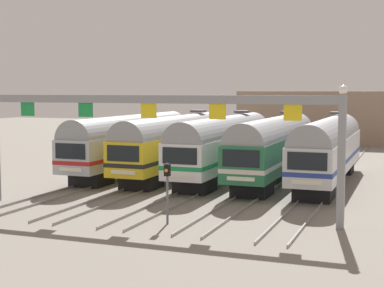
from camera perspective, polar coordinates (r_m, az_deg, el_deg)
name	(u,v)px	position (r m, az deg, el deg)	size (l,w,h in m)	color
ground_plane	(224,179)	(44.87, 3.09, -3.39)	(160.00, 160.00, 0.00)	gray
track_bed	(273,155)	(61.15, 7.91, -1.05)	(17.18, 70.00, 0.15)	gray
commuter_train_stainless	(131,141)	(47.49, -5.95, 0.33)	(2.88, 18.06, 4.77)	#B2B5BA
commuter_train_yellow	(176,142)	(45.87, -1.56, 0.19)	(2.88, 18.06, 5.05)	gold
commuter_train_white	(224,144)	(44.54, 3.11, 0.03)	(2.88, 18.06, 5.05)	white
commuter_train_green	(274,145)	(43.53, 8.03, -0.13)	(2.88, 18.06, 5.05)	#236B42
commuter_train_silver	(328,147)	(42.85, 13.15, -0.30)	(2.88, 18.06, 5.05)	silver
catenary_gantry	(149,118)	(31.79, -4.24, 2.53)	(20.91, 0.44, 6.97)	gray
yard_signal_mast	(167,182)	(29.42, -2.43, -3.69)	(0.28, 0.35, 3.09)	#59595E
maintenance_building	(327,117)	(78.55, 13.02, 2.61)	(21.74, 10.00, 6.63)	gray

